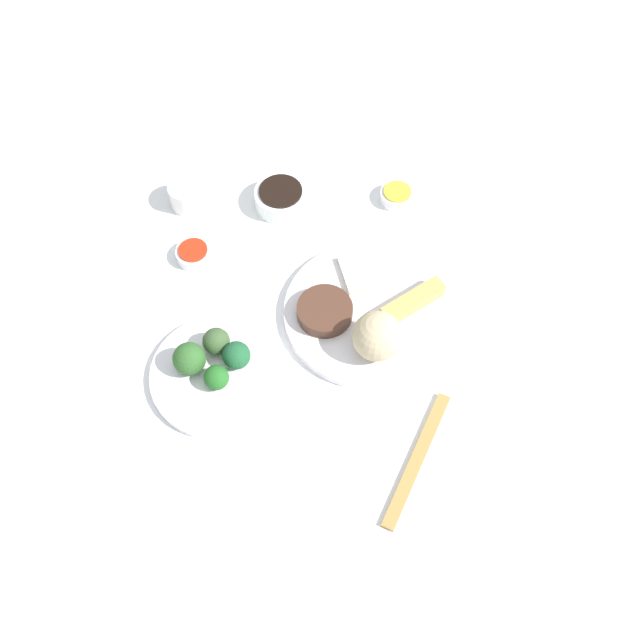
# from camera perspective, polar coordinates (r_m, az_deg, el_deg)

# --- Properties ---
(tabletop) EXTENTS (2.20, 2.20, 0.02)m
(tabletop) POSITION_cam_1_polar(r_m,az_deg,el_deg) (1.29, 1.83, 0.37)
(tabletop) COLOR white
(tabletop) RESTS_ON ground
(main_plate) EXTENTS (0.29, 0.29, 0.02)m
(main_plate) POSITION_cam_1_polar(r_m,az_deg,el_deg) (1.28, 3.68, 0.56)
(main_plate) COLOR white
(main_plate) RESTS_ON tabletop
(rice_scoop) EXTENTS (0.08, 0.08, 0.08)m
(rice_scoop) POSITION_cam_1_polar(r_m,az_deg,el_deg) (1.20, 4.36, -1.22)
(rice_scoop) COLOR #C8B386
(rice_scoop) RESTS_ON main_plate
(spring_roll) EXTENTS (0.12, 0.08, 0.03)m
(spring_roll) POSITION_cam_1_polar(r_m,az_deg,el_deg) (1.27, 7.05, 1.40)
(spring_roll) COLOR tan
(spring_roll) RESTS_ON main_plate
(crab_rangoon_wonton) EXTENTS (0.08, 0.09, 0.01)m
(crab_rangoon_wonton) POSITION_cam_1_polar(r_m,az_deg,el_deg) (1.31, 3.20, 3.63)
(crab_rangoon_wonton) COLOR beige
(crab_rangoon_wonton) RESTS_ON main_plate
(stir_fry_heap) EXTENTS (0.09, 0.09, 0.02)m
(stir_fry_heap) POSITION_cam_1_polar(r_m,az_deg,el_deg) (1.25, 0.36, 0.68)
(stir_fry_heap) COLOR #4D2F21
(stir_fry_heap) RESTS_ON main_plate
(broccoli_plate) EXTENTS (0.22, 0.22, 0.01)m
(broccoli_plate) POSITION_cam_1_polar(r_m,az_deg,el_deg) (1.23, -7.70, -4.12)
(broccoli_plate) COLOR white
(broccoli_plate) RESTS_ON tabletop
(broccoli_floret_0) EXTENTS (0.05, 0.05, 0.05)m
(broccoli_floret_0) POSITION_cam_1_polar(r_m,az_deg,el_deg) (1.21, -9.88, -2.91)
(broccoli_floret_0) COLOR #2F5F28
(broccoli_floret_0) RESTS_ON broccoli_plate
(broccoli_floret_1) EXTENTS (0.04, 0.04, 0.04)m
(broccoli_floret_1) POSITION_cam_1_polar(r_m,az_deg,el_deg) (1.20, -7.87, -4.34)
(broccoli_floret_1) COLOR #236323
(broccoli_floret_1) RESTS_ON broccoli_plate
(broccoli_floret_2) EXTENTS (0.04, 0.04, 0.04)m
(broccoli_floret_2) POSITION_cam_1_polar(r_m,az_deg,el_deg) (1.22, -7.88, -1.61)
(broccoli_floret_2) COLOR #3A572F
(broccoli_floret_2) RESTS_ON broccoli_plate
(broccoli_floret_3) EXTENTS (0.05, 0.05, 0.05)m
(broccoli_floret_3) POSITION_cam_1_polar(r_m,az_deg,el_deg) (1.21, -6.36, -2.68)
(broccoli_floret_3) COLOR #1E5831
(broccoli_floret_3) RESTS_ON broccoli_plate
(soy_sauce_bowl) EXTENTS (0.10, 0.10, 0.04)m
(soy_sauce_bowl) POSITION_cam_1_polar(r_m,az_deg,el_deg) (1.41, -2.97, 9.20)
(soy_sauce_bowl) COLOR white
(soy_sauce_bowl) RESTS_ON tabletop
(soy_sauce_bowl_liquid) EXTENTS (0.08, 0.08, 0.00)m
(soy_sauce_bowl_liquid) POSITION_cam_1_polar(r_m,az_deg,el_deg) (1.40, -3.01, 9.73)
(soy_sauce_bowl_liquid) COLOR black
(soy_sauce_bowl_liquid) RESTS_ON soy_sauce_bowl
(sauce_ramekin_sweet_and_sour) EXTENTS (0.06, 0.06, 0.02)m
(sauce_ramekin_sweet_and_sour) POSITION_cam_1_polar(r_m,az_deg,el_deg) (1.36, -9.54, 4.93)
(sauce_ramekin_sweet_and_sour) COLOR white
(sauce_ramekin_sweet_and_sour) RESTS_ON tabletop
(sauce_ramekin_sweet_and_sour_liquid) EXTENTS (0.05, 0.05, 0.00)m
(sauce_ramekin_sweet_and_sour_liquid) POSITION_cam_1_polar(r_m,az_deg,el_deg) (1.35, -9.62, 5.25)
(sauce_ramekin_sweet_and_sour_liquid) COLOR red
(sauce_ramekin_sweet_and_sour_liquid) RESTS_ON sauce_ramekin_sweet_and_sour
(sauce_ramekin_hot_mustard) EXTENTS (0.06, 0.06, 0.02)m
(sauce_ramekin_hot_mustard) POSITION_cam_1_polar(r_m,az_deg,el_deg) (1.43, 5.84, 9.33)
(sauce_ramekin_hot_mustard) COLOR white
(sauce_ramekin_hot_mustard) RESTS_ON tabletop
(sauce_ramekin_hot_mustard_liquid) EXTENTS (0.05, 0.05, 0.00)m
(sauce_ramekin_hot_mustard_liquid) POSITION_cam_1_polar(r_m,az_deg,el_deg) (1.42, 5.89, 9.66)
(sauce_ramekin_hot_mustard_liquid) COLOR gold
(sauce_ramekin_hot_mustard_liquid) RESTS_ON sauce_ramekin_hot_mustard
(teacup) EXTENTS (0.06, 0.06, 0.05)m
(teacup) POSITION_cam_1_polar(r_m,az_deg,el_deg) (1.43, -10.07, 9.29)
(teacup) COLOR white
(teacup) RESTS_ON tabletop
(chopsticks_pair) EXTENTS (0.14, 0.21, 0.01)m
(chopsticks_pair) POSITION_cam_1_polar(r_m,az_deg,el_deg) (1.17, 7.38, -10.42)
(chopsticks_pair) COLOR #AA8442
(chopsticks_pair) RESTS_ON tabletop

